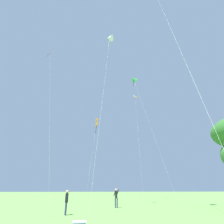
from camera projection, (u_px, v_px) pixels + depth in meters
The scene contains 7 objects.
kite_yellow_diamond at pixel (136, 102), 50.38m from camera, with size 3.49×10.61×26.71m.
kite_pink_low at pixel (50, 64), 33.34m from camera, with size 4.36×5.91×26.63m.
kite_white_distant at pixel (110, 38), 29.47m from camera, with size 3.47×9.44×24.96m.
kite_green_small at pixel (134, 79), 44.40m from camera, with size 3.46×10.65×27.40m.
kite_orange_box at pixel (97, 122), 48.40m from camera, with size 2.59×7.13×19.32m.
person_with_spool at pixel (116, 196), 18.92m from camera, with size 0.59×0.25×1.82m.
person_in_blue_jacket at pixel (67, 200), 13.52m from camera, with size 0.23×0.54×1.67m.
Camera 1 is at (0.14, -2.46, 1.67)m, focal length 29.27 mm.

